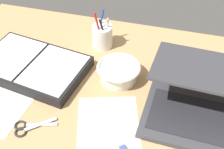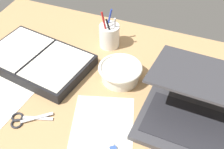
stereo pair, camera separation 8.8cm
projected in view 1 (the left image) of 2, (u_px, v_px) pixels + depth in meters
The scene contains 8 objects.
desk_top at pixel (111, 106), 107.26cm from camera, with size 140.00×100.00×2.00cm, color tan.
laptop at pixel (202, 103), 99.76cm from camera, with size 36.93×36.59×16.37cm.
bowl at pixel (119, 72), 113.51cm from camera, with size 16.11×16.11×6.25cm.
pen_cup at pixel (102, 36), 126.93cm from camera, with size 8.23×8.23×16.54cm.
planner at pixel (33, 66), 117.67cm from camera, with size 42.92×31.15×4.54cm.
scissors at pixel (26, 128), 99.02cm from camera, with size 13.46×10.25×0.80cm.
paper_sheet_front at pixel (108, 129), 99.04cm from camera, with size 19.63×26.82×0.16cm, color silver.
paper_sheet_beside_planner at pixel (1, 107), 105.74cm from camera, with size 17.41×22.25×0.16cm, color silver.
Camera 1 is at (18.48, -68.11, 82.51)cm, focal length 50.00 mm.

